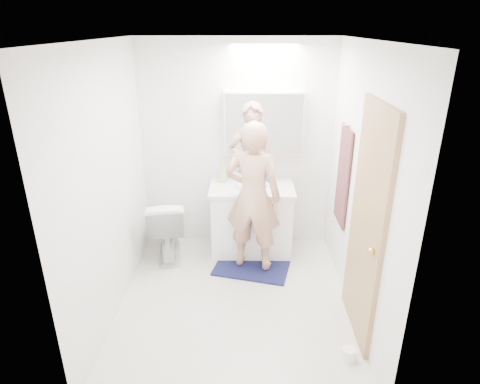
{
  "coord_description": "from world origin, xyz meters",
  "views": [
    {
      "loc": [
        0.1,
        -3.29,
        2.51
      ],
      "look_at": [
        0.05,
        0.25,
        1.05
      ],
      "focal_mm": 30.48,
      "sensor_mm": 36.0,
      "label": 1
    }
  ],
  "objects_px": {
    "toilet": "(167,227)",
    "toilet_paper_roll": "(349,354)",
    "soap_bottle_b": "(241,174)",
    "soap_bottle_a": "(223,172)",
    "vanity_cabinet": "(251,221)",
    "toothbrush_cup": "(268,178)",
    "medicine_cabinet": "(264,123)",
    "person": "(253,197)"
  },
  "relations": [
    {
      "from": "toilet",
      "to": "toilet_paper_roll",
      "type": "distance_m",
      "value": 2.37
    },
    {
      "from": "soap_bottle_b",
      "to": "toilet",
      "type": "bearing_deg",
      "value": -160.63
    },
    {
      "from": "soap_bottle_a",
      "to": "toilet_paper_roll",
      "type": "xyz_separation_m",
      "value": [
        1.1,
        -1.86,
        -0.88
      ]
    },
    {
      "from": "vanity_cabinet",
      "to": "toothbrush_cup",
      "type": "distance_m",
      "value": 0.54
    },
    {
      "from": "toilet",
      "to": "soap_bottle_b",
      "type": "relative_size",
      "value": 4.32
    },
    {
      "from": "soap_bottle_a",
      "to": "soap_bottle_b",
      "type": "bearing_deg",
      "value": 8.14
    },
    {
      "from": "toilet",
      "to": "soap_bottle_b",
      "type": "distance_m",
      "value": 1.04
    },
    {
      "from": "medicine_cabinet",
      "to": "soap_bottle_b",
      "type": "relative_size",
      "value": 5.18
    },
    {
      "from": "toilet_paper_roll",
      "to": "medicine_cabinet",
      "type": "bearing_deg",
      "value": 108.52
    },
    {
      "from": "toothbrush_cup",
      "to": "person",
      "type": "bearing_deg",
      "value": -109.14
    },
    {
      "from": "toilet",
      "to": "person",
      "type": "xyz_separation_m",
      "value": [
        0.97,
        -0.26,
        0.49
      ]
    },
    {
      "from": "toilet",
      "to": "soap_bottle_b",
      "type": "bearing_deg",
      "value": -169.18
    },
    {
      "from": "vanity_cabinet",
      "to": "toilet",
      "type": "relative_size",
      "value": 1.23
    },
    {
      "from": "person",
      "to": "toothbrush_cup",
      "type": "distance_m",
      "value": 0.56
    },
    {
      "from": "vanity_cabinet",
      "to": "toilet_paper_roll",
      "type": "height_order",
      "value": "vanity_cabinet"
    },
    {
      "from": "vanity_cabinet",
      "to": "soap_bottle_b",
      "type": "height_order",
      "value": "soap_bottle_b"
    },
    {
      "from": "toilet",
      "to": "soap_bottle_a",
      "type": "relative_size",
      "value": 3.21
    },
    {
      "from": "soap_bottle_a",
      "to": "toothbrush_cup",
      "type": "distance_m",
      "value": 0.53
    },
    {
      "from": "soap_bottle_b",
      "to": "toilet_paper_roll",
      "type": "distance_m",
      "value": 2.26
    },
    {
      "from": "toilet",
      "to": "person",
      "type": "distance_m",
      "value": 1.12
    },
    {
      "from": "soap_bottle_a",
      "to": "medicine_cabinet",
      "type": "bearing_deg",
      "value": 7.41
    },
    {
      "from": "toilet",
      "to": "toilet_paper_roll",
      "type": "xyz_separation_m",
      "value": [
        1.73,
        -1.59,
        -0.32
      ]
    },
    {
      "from": "toilet",
      "to": "toilet_paper_roll",
      "type": "bearing_deg",
      "value": 128.89
    },
    {
      "from": "vanity_cabinet",
      "to": "toilet_paper_roll",
      "type": "distance_m",
      "value": 1.9
    },
    {
      "from": "medicine_cabinet",
      "to": "toothbrush_cup",
      "type": "bearing_deg",
      "value": -37.44
    },
    {
      "from": "soap_bottle_a",
      "to": "toilet_paper_roll",
      "type": "height_order",
      "value": "soap_bottle_a"
    },
    {
      "from": "person",
      "to": "toilet_paper_roll",
      "type": "xyz_separation_m",
      "value": [
        0.76,
        -1.33,
        -0.8
      ]
    },
    {
      "from": "medicine_cabinet",
      "to": "toilet_paper_roll",
      "type": "relative_size",
      "value": 8.0
    },
    {
      "from": "medicine_cabinet",
      "to": "toilet_paper_roll",
      "type": "distance_m",
      "value": 2.49
    },
    {
      "from": "toilet",
      "to": "soap_bottle_a",
      "type": "xyz_separation_m",
      "value": [
        0.63,
        0.26,
        0.57
      ]
    },
    {
      "from": "soap_bottle_a",
      "to": "toilet_paper_roll",
      "type": "relative_size",
      "value": 2.08
    },
    {
      "from": "person",
      "to": "toothbrush_cup",
      "type": "relative_size",
      "value": 14.8
    },
    {
      "from": "medicine_cabinet",
      "to": "person",
      "type": "distance_m",
      "value": 0.88
    },
    {
      "from": "toilet",
      "to": "soap_bottle_b",
      "type": "xyz_separation_m",
      "value": [
        0.84,
        0.29,
        0.54
      ]
    },
    {
      "from": "person",
      "to": "soap_bottle_a",
      "type": "xyz_separation_m",
      "value": [
        -0.34,
        0.52,
        0.08
      ]
    },
    {
      "from": "medicine_cabinet",
      "to": "soap_bottle_b",
      "type": "xyz_separation_m",
      "value": [
        -0.25,
        -0.03,
        -0.6
      ]
    },
    {
      "from": "medicine_cabinet",
      "to": "toilet",
      "type": "relative_size",
      "value": 1.2
    },
    {
      "from": "vanity_cabinet",
      "to": "toilet",
      "type": "height_order",
      "value": "vanity_cabinet"
    },
    {
      "from": "vanity_cabinet",
      "to": "soap_bottle_a",
      "type": "xyz_separation_m",
      "value": [
        -0.34,
        0.15,
        0.54
      ]
    },
    {
      "from": "vanity_cabinet",
      "to": "medicine_cabinet",
      "type": "bearing_deg",
      "value": 59.09
    },
    {
      "from": "medicine_cabinet",
      "to": "toilet",
      "type": "height_order",
      "value": "medicine_cabinet"
    },
    {
      "from": "medicine_cabinet",
      "to": "soap_bottle_a",
      "type": "xyz_separation_m",
      "value": [
        -0.46,
        -0.06,
        -0.57
      ]
    }
  ]
}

